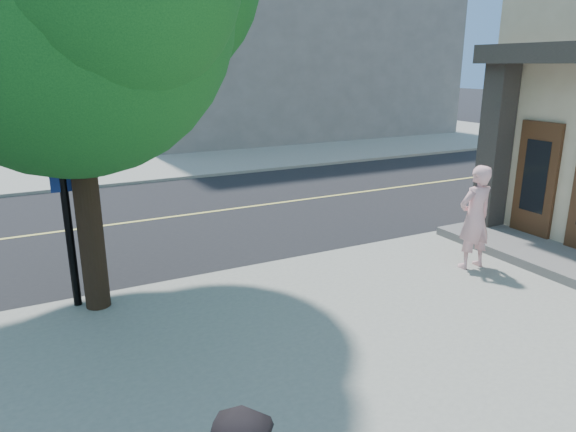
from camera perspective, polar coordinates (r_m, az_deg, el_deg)
ground at (r=9.84m, az=-24.51°, el=-9.25°), size 140.00×140.00×0.00m
road_ew at (r=14.07m, az=-25.66°, el=-1.84°), size 140.00×9.00×0.01m
sidewalk_ne at (r=33.62m, az=-3.24°, el=9.57°), size 29.00×25.00×0.12m
filler_ne at (r=34.19m, az=-2.99°, el=21.54°), size 18.00×16.00×14.00m
man_on_phone at (r=10.70m, az=19.85°, el=-0.14°), size 0.76×0.51×2.06m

